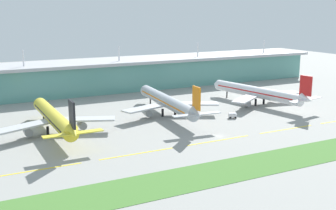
{
  "coord_description": "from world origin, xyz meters",
  "views": [
    {
      "loc": [
        -92.18,
        -135.53,
        49.07
      ],
      "look_at": [
        -6.07,
        31.97,
        7.0
      ],
      "focal_mm": 45.58,
      "sensor_mm": 36.0,
      "label": 1
    }
  ],
  "objects_px": {
    "airliner_middle": "(168,102)",
    "baggage_cart": "(233,116)",
    "airliner_far": "(258,93)",
    "airliner_near": "(54,118)"
  },
  "relations": [
    {
      "from": "airliner_middle",
      "to": "baggage_cart",
      "type": "relative_size",
      "value": 17.73
    },
    {
      "from": "airliner_middle",
      "to": "airliner_near",
      "type": "bearing_deg",
      "value": -173.33
    },
    {
      "from": "airliner_far",
      "to": "baggage_cart",
      "type": "height_order",
      "value": "airliner_far"
    },
    {
      "from": "airliner_middle",
      "to": "baggage_cart",
      "type": "height_order",
      "value": "airliner_middle"
    },
    {
      "from": "airliner_near",
      "to": "baggage_cart",
      "type": "height_order",
      "value": "airliner_near"
    },
    {
      "from": "airliner_middle",
      "to": "airliner_far",
      "type": "xyz_separation_m",
      "value": [
        53.15,
        -0.98,
        -0.0
      ]
    },
    {
      "from": "airliner_near",
      "to": "baggage_cart",
      "type": "bearing_deg",
      "value": -9.1
    },
    {
      "from": "airliner_near",
      "to": "airliner_far",
      "type": "distance_m",
      "value": 108.14
    },
    {
      "from": "airliner_middle",
      "to": "baggage_cart",
      "type": "distance_m",
      "value": 31.13
    },
    {
      "from": "airliner_far",
      "to": "airliner_near",
      "type": "bearing_deg",
      "value": -177.12
    }
  ]
}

